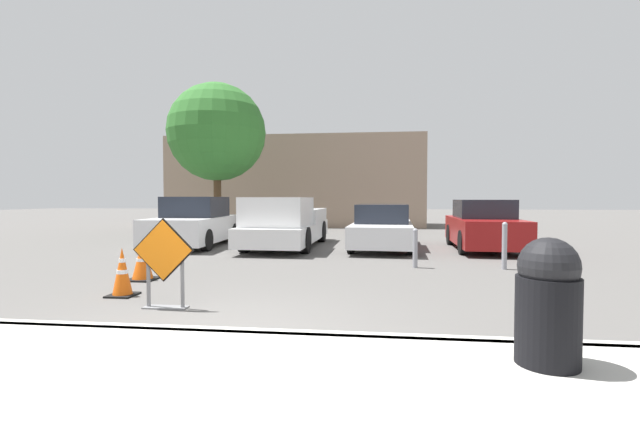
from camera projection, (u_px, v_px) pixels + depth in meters
The scene contains 15 objects.
ground_plane at pixel (319, 244), 14.64m from camera, with size 96.00×96.00×0.00m, color #565451.
sidewalk_strip at pixel (157, 383), 3.49m from camera, with size 21.84×2.45×0.14m.
curb_lip at pixel (212, 335), 4.71m from camera, with size 21.84×0.20×0.14m.
road_closed_sign at pixel (164, 260), 6.08m from camera, with size 0.91×0.20×1.30m.
traffic_cone_nearest at pixel (122, 272), 6.91m from camera, with size 0.41×0.41×0.79m.
traffic_cone_second at pixel (142, 260), 8.26m from camera, with size 0.52×0.52×0.77m.
parked_car_nearest at pixel (195, 223), 14.19m from camera, with size 2.07×4.53×1.63m.
pickup_truck at pixel (284, 225), 13.58m from camera, with size 2.16×5.57×1.61m.
parked_car_second at pixel (382, 228), 13.53m from camera, with size 2.10×4.79×1.39m.
parked_car_third at pixel (483, 226), 13.13m from camera, with size 1.99×4.31×1.54m.
trash_bin at pixel (548, 301), 3.69m from camera, with size 0.53×0.53×1.11m.
bollard_nearest at pixel (415, 247), 9.71m from camera, with size 0.12×0.12×0.90m.
bollard_second at pixel (504, 244), 9.48m from camera, with size 0.12×0.12×1.06m.
building_facade_backdrop at pixel (298, 183), 25.30m from camera, with size 14.29×5.00×5.02m.
street_tree_behind_lot at pixel (217, 133), 17.84m from camera, with size 4.06×4.06×6.37m.
Camera 1 is at (1.72, -4.49, 1.58)m, focal length 24.00 mm.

